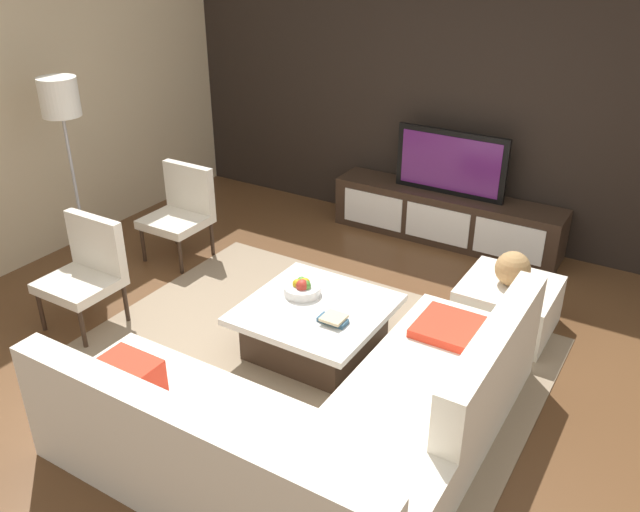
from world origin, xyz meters
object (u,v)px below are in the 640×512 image
media_console (446,217)px  fruit_bowl (302,288)px  coffee_table (316,327)px  floor_lamp (61,110)px  decorative_ball (513,269)px  accent_chair_far (182,207)px  sectional_couch (318,424)px  television (451,163)px  book_stack (333,319)px  accent_chair_near (87,266)px  ottoman (507,306)px

media_console → fruit_bowl: 2.22m
coffee_table → fruit_bowl: fruit_bowl is taller
floor_lamp → decorative_ball: floor_lamp is taller
accent_chair_far → media_console: bearing=37.3°
media_console → sectional_couch: (0.51, -3.26, 0.02)m
television → accent_chair_far: bearing=-141.6°
book_stack → decorative_ball: bearing=51.9°
floor_lamp → fruit_bowl: (2.33, 0.07, -1.05)m
television → coffee_table: 2.38m
accent_chair_near → floor_lamp: (-0.77, 0.61, 0.99)m
media_console → sectional_couch: bearing=-81.1°
coffee_table → floor_lamp: (-2.51, 0.03, 1.28)m
coffee_table → ottoman: (1.12, 1.03, -0.00)m
floor_lamp → decorative_ball: (3.63, 1.00, -0.95)m
fruit_bowl → decorative_ball: bearing=35.6°
accent_chair_far → book_stack: bearing=-22.2°
accent_chair_near → fruit_bowl: 1.70m
television → fruit_bowl: television is taller
media_console → television: 0.56m
accent_chair_near → accent_chair_far: bearing=86.9°
sectional_couch → ottoman: 2.06m
sectional_couch → floor_lamp: 3.49m
media_console → accent_chair_far: 2.58m
coffee_table → accent_chair_far: 2.06m
sectional_couch → fruit_bowl: (-0.79, 1.06, 0.16)m
television → book_stack: size_ratio=5.25×
fruit_bowl → decorative_ball: size_ratio=1.04×
media_console → accent_chair_near: accent_chair_near is taller
accent_chair_near → decorative_ball: accent_chair_near is taller
ottoman → accent_chair_far: 3.07m
ottoman → accent_chair_far: size_ratio=0.80×
media_console → accent_chair_far: (-2.01, -1.59, 0.24)m
coffee_table → television: bearing=87.5°
sectional_couch → ottoman: bearing=75.6°
television → accent_chair_near: size_ratio=1.26×
coffee_table → media_console: bearing=87.5°
sectional_couch → decorative_ball: (0.51, 1.99, 0.26)m
floor_lamp → fruit_bowl: floor_lamp is taller
ottoman → coffee_table: bearing=-137.4°
floor_lamp → accent_chair_far: size_ratio=2.01×
media_console → accent_chair_near: 3.42m
coffee_table → floor_lamp: floor_lamp is taller
media_console → fruit_bowl: (-0.28, -2.20, 0.18)m
sectional_couch → floor_lamp: floor_lamp is taller
fruit_bowl → accent_chair_far: bearing=160.8°
floor_lamp → fruit_bowl: bearing=1.7°
media_console → floor_lamp: (-2.61, -2.27, 1.23)m
accent_chair_near → sectional_couch: bearing=-20.1°
sectional_couch → ottoman: size_ratio=3.39×
accent_chair_far → book_stack: accent_chair_far is taller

